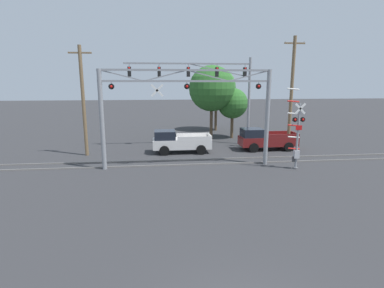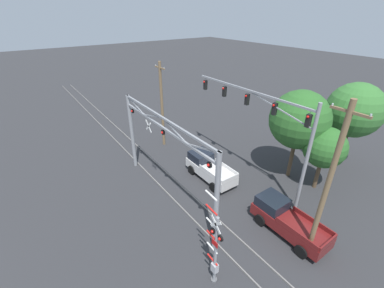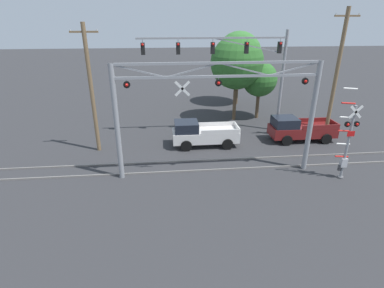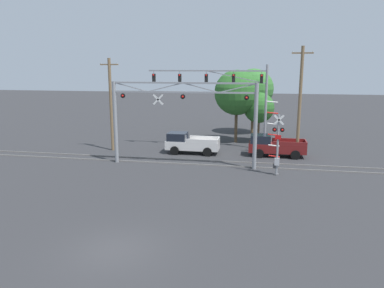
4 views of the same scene
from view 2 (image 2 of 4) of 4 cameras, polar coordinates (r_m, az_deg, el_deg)
The scene contains 12 objects.
rail_track_near at distance 20.87m, azimuth -4.94°, elevation -11.37°, with size 80.00×0.08×0.10m, color gray.
rail_track_far at distance 21.45m, azimuth -1.60°, elevation -10.01°, with size 80.00×0.08×0.10m, color gray.
crossing_gantry at distance 18.34m, azimuth -6.26°, elevation -1.17°, with size 11.96×0.31×6.86m.
crossing_signal_mast at distance 14.25m, azimuth 5.09°, elevation -22.67°, with size 1.40×0.35×5.62m.
traffic_signal_span at distance 19.67m, azimuth 17.25°, elevation 4.68°, with size 11.74×0.39×8.25m.
pickup_truck_lead at distance 22.45m, azimuth 3.74°, elevation -5.29°, with size 4.97×2.11×1.95m.
pickup_truck_following at distance 18.61m, azimuth 20.16°, elevation -15.48°, with size 5.09×2.11×1.95m.
utility_pole_left at distance 26.60m, azimuth -6.71°, elevation 8.70°, with size 1.80×0.28×8.85m.
utility_pole_right at distance 15.14m, azimuth 27.79°, elevation -8.53°, with size 1.80×0.28×9.79m.
background_tree_beyond_span at distance 22.32m, azimuth 22.74°, elevation 4.98°, with size 4.77×4.77×7.74m.
background_tree_far_left_verge at distance 22.23m, azimuth 27.41°, elevation -0.71°, with size 3.25×3.25×5.40m.
background_tree_far_right_verge at distance 26.49m, azimuth 32.42°, elevation 6.34°, with size 4.79×4.79×7.82m.
Camera 2 is at (14.15, 7.34, 13.22)m, focal length 24.00 mm.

